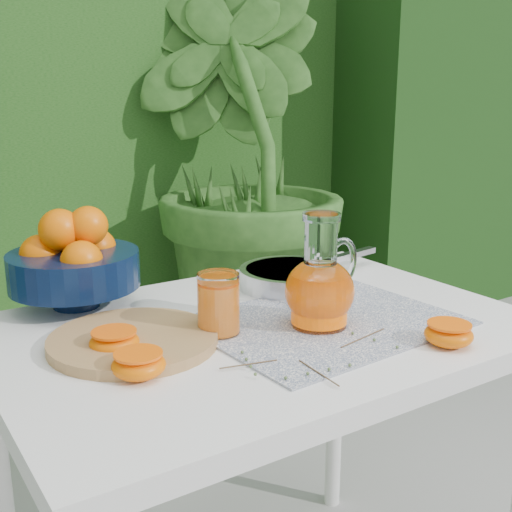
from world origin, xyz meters
TOP-DOWN VIEW (x-y plane):
  - hedge_backdrop at (0.06, 2.06)m, footprint 8.00×1.65m
  - potted_plant_right at (0.78, 1.25)m, footprint 2.15×2.15m
  - white_table at (0.04, -0.08)m, footprint 1.00×0.70m
  - placemat at (0.15, -0.15)m, footprint 0.50×0.40m
  - cutting_board at (-0.21, -0.05)m, footprint 0.39×0.39m
  - fruit_bowl at (-0.22, 0.22)m, footprint 0.28×0.28m
  - juice_pitcher at (0.12, -0.16)m, footprint 0.20×0.16m
  - juice_tumbler at (-0.06, -0.09)m, footprint 0.08×0.08m
  - saute_pan at (0.23, 0.08)m, footprint 0.43×0.27m
  - orange_halves at (-0.08, -0.20)m, footprint 0.61×0.39m
  - thyme_sprigs at (0.02, -0.27)m, footprint 0.34×0.20m

SIDE VIEW (x-z plane):
  - white_table at x=0.04m, z-range 0.29..1.04m
  - placemat at x=0.15m, z-range 0.75..0.75m
  - thyme_sprigs at x=0.02m, z-range 0.75..0.76m
  - cutting_board at x=-0.21m, z-range 0.75..0.77m
  - orange_halves at x=-0.08m, z-range 0.75..0.79m
  - saute_pan at x=0.23m, z-range 0.75..0.80m
  - juice_tumbler at x=-0.06m, z-range 0.75..0.86m
  - juice_pitcher at x=0.12m, z-range 0.72..0.94m
  - fruit_bowl at x=-0.22m, z-range 0.74..0.95m
  - potted_plant_right at x=0.78m, z-range 0.00..1.74m
  - hedge_backdrop at x=0.06m, z-range -0.06..2.44m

